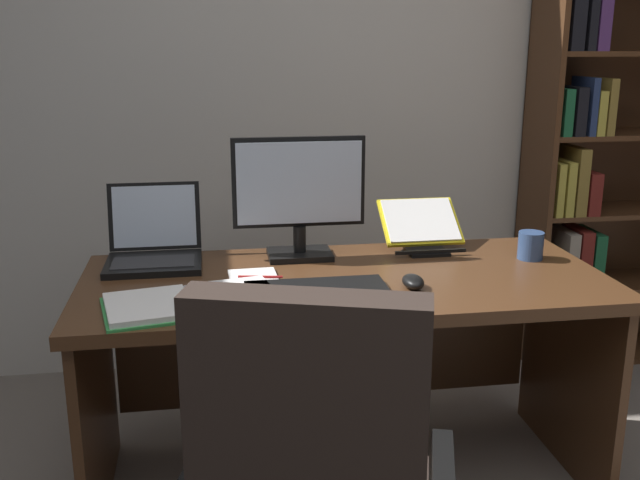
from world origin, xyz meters
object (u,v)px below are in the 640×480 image
object	(u,v)px
desk	(340,326)
computer_mouse	(413,282)
bookshelf	(601,148)
coffee_mug	(531,246)
monitor	(299,198)
open_binder	(193,301)
reading_stand_with_book	(421,226)
pen	(260,277)
notepad	(254,280)
laptop	(154,247)
keyboard	(316,289)

from	to	relation	value
desk	computer_mouse	size ratio (longest dim) A/B	16.11
bookshelf	coffee_mug	xyz separation A→B (m)	(-0.66, -0.75, -0.21)
desk	monitor	xyz separation A→B (m)	(-0.12, 0.17, 0.41)
open_binder	coffee_mug	distance (m)	1.18
reading_stand_with_book	pen	world-z (taller)	reading_stand_with_book
monitor	computer_mouse	size ratio (longest dim) A/B	4.38
bookshelf	pen	world-z (taller)	bookshelf
computer_mouse	pen	size ratio (longest dim) A/B	0.74
bookshelf	open_binder	distance (m)	2.10
notepad	computer_mouse	bearing A→B (deg)	-16.10
computer_mouse	coffee_mug	size ratio (longest dim) A/B	1.09
laptop	coffee_mug	bearing A→B (deg)	-6.87
desk	pen	world-z (taller)	pen
bookshelf	monitor	xyz separation A→B (m)	(-1.45, -0.60, -0.05)
coffee_mug	bookshelf	bearing A→B (deg)	48.61
laptop	pen	size ratio (longest dim) A/B	2.24
laptop	open_binder	size ratio (longest dim) A/B	0.58
desk	notepad	bearing A→B (deg)	-164.75
monitor	reading_stand_with_book	distance (m)	0.47
desk	open_binder	distance (m)	0.59
keyboard	open_binder	bearing A→B (deg)	-172.13
desk	reading_stand_with_book	distance (m)	0.49
keyboard	computer_mouse	distance (m)	0.30
keyboard	reading_stand_with_book	size ratio (longest dim) A/B	1.49
monitor	computer_mouse	world-z (taller)	monitor
open_binder	monitor	bearing A→B (deg)	38.86
pen	coffee_mug	distance (m)	0.94
bookshelf	reading_stand_with_book	xyz separation A→B (m)	(-0.99, -0.55, -0.18)
laptop	keyboard	xyz separation A→B (m)	(0.49, -0.39, -0.04)
reading_stand_with_book	monitor	bearing A→B (deg)	-173.49
laptop	reading_stand_with_book	bearing A→B (deg)	2.76
bookshelf	reading_stand_with_book	bearing A→B (deg)	-150.94
bookshelf	pen	size ratio (longest dim) A/B	15.18
desk	computer_mouse	xyz separation A→B (m)	(0.18, -0.22, 0.22)
open_binder	coffee_mug	world-z (taller)	coffee_mug
desk	pen	size ratio (longest dim) A/B	11.96
notepad	coffee_mug	world-z (taller)	coffee_mug
open_binder	laptop	bearing A→B (deg)	95.73
computer_mouse	keyboard	bearing A→B (deg)	180.00
pen	open_binder	bearing A→B (deg)	-137.84
computer_mouse	notepad	bearing A→B (deg)	163.90
bookshelf	reading_stand_with_book	size ratio (longest dim) A/B	7.52
monitor	coffee_mug	bearing A→B (deg)	-10.70
reading_stand_with_book	pen	xyz separation A→B (m)	(-0.61, -0.30, -0.06)
open_binder	notepad	size ratio (longest dim) A/B	2.56
keyboard	coffee_mug	bearing A→B (deg)	16.60
desk	pen	bearing A→B (deg)	-163.68
desk	keyboard	world-z (taller)	keyboard
keyboard	notepad	bearing A→B (deg)	141.93
laptop	pen	world-z (taller)	laptop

